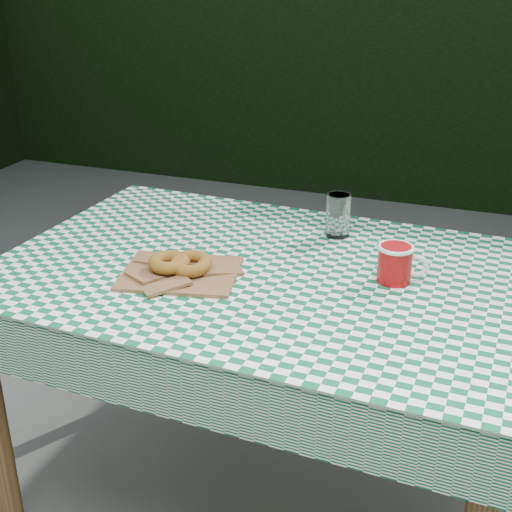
% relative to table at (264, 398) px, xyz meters
% --- Properties ---
extents(hedge_north, '(7.00, 0.70, 1.80)m').
position_rel_table_xyz_m(hedge_north, '(-0.08, 3.12, 0.53)').
color(hedge_north, black).
rests_on(hedge_north, ground).
extents(table, '(1.32, 0.91, 0.75)m').
position_rel_table_xyz_m(table, '(0.00, 0.00, 0.00)').
color(table, brown).
rests_on(table, ground).
extents(tablecloth, '(1.34, 0.93, 0.01)m').
position_rel_table_xyz_m(tablecloth, '(0.00, -0.00, 0.38)').
color(tablecloth, '#0D5534').
rests_on(tablecloth, table).
extents(paper_bag, '(0.31, 0.27, 0.01)m').
position_rel_table_xyz_m(paper_bag, '(-0.18, -0.11, 0.39)').
color(paper_bag, brown).
rests_on(paper_bag, tablecloth).
extents(bagel_front, '(0.11, 0.11, 0.03)m').
position_rel_table_xyz_m(bagel_front, '(-0.20, -0.11, 0.41)').
color(bagel_front, '#94651E').
rests_on(bagel_front, paper_bag).
extents(bagel_back, '(0.10, 0.10, 0.03)m').
position_rel_table_xyz_m(bagel_back, '(-0.15, -0.10, 0.41)').
color(bagel_back, olive).
rests_on(bagel_back, paper_bag).
extents(coffee_mug, '(0.18, 0.18, 0.09)m').
position_rel_table_xyz_m(coffee_mug, '(0.31, 0.04, 0.43)').
color(coffee_mug, '#93090B').
rests_on(coffee_mug, tablecloth).
extents(drinking_glass, '(0.08, 0.08, 0.12)m').
position_rel_table_xyz_m(drinking_glass, '(0.11, 0.27, 0.44)').
color(drinking_glass, silver).
rests_on(drinking_glass, tablecloth).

